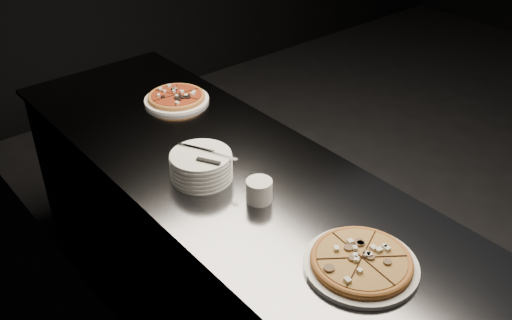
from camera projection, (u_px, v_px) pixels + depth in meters
floor at (501, 175)px, 3.69m from camera, size 5.00×5.00×0.00m
wall_left at (135, 81)px, 1.59m from camera, size 0.02×5.00×2.80m
counter at (243, 270)px, 2.29m from camera, size 0.74×2.44×0.92m
pizza_mushroom at (361, 262)px, 1.64m from camera, size 0.39×0.39×0.04m
pizza_tomato at (177, 98)px, 2.53m from camera, size 0.29×0.29×0.03m
plate_stack at (201, 166)px, 2.01m from camera, size 0.22×0.22×0.10m
cutlery at (205, 155)px, 1.98m from camera, size 0.09×0.23×0.01m
ramekin at (259, 190)px, 1.90m from camera, size 0.09×0.09×0.08m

